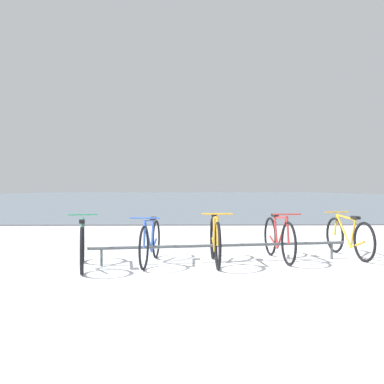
% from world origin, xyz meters
% --- Properties ---
extents(ground, '(80.00, 132.00, 0.08)m').
position_xyz_m(ground, '(0.00, 53.90, -0.04)').
color(ground, white).
extents(bike_rack, '(4.27, 0.71, 0.31)m').
position_xyz_m(bike_rack, '(0.87, 3.03, 0.27)').
color(bike_rack, '#4C5156').
rests_on(bike_rack, ground).
extents(bicycle_0, '(0.54, 1.71, 0.80)m').
position_xyz_m(bicycle_0, '(-1.31, 2.59, 0.36)').
color(bicycle_0, black).
rests_on(bicycle_0, ground).
extents(bicycle_1, '(0.46, 1.74, 0.78)m').
position_xyz_m(bicycle_1, '(-0.30, 2.95, 0.36)').
color(bicycle_1, black).
rests_on(bicycle_1, ground).
extents(bicycle_2, '(0.46, 1.72, 0.85)m').
position_xyz_m(bicycle_2, '(0.74, 2.89, 0.38)').
color(bicycle_2, black).
rests_on(bicycle_2, ground).
extents(bicycle_3, '(0.46, 1.72, 0.82)m').
position_xyz_m(bicycle_3, '(1.85, 3.24, 0.37)').
color(bicycle_3, black).
rests_on(bicycle_3, ground).
extents(bicycle_4, '(0.46, 1.69, 0.78)m').
position_xyz_m(bicycle_4, '(3.16, 3.54, 0.35)').
color(bicycle_4, black).
rests_on(bicycle_4, ground).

